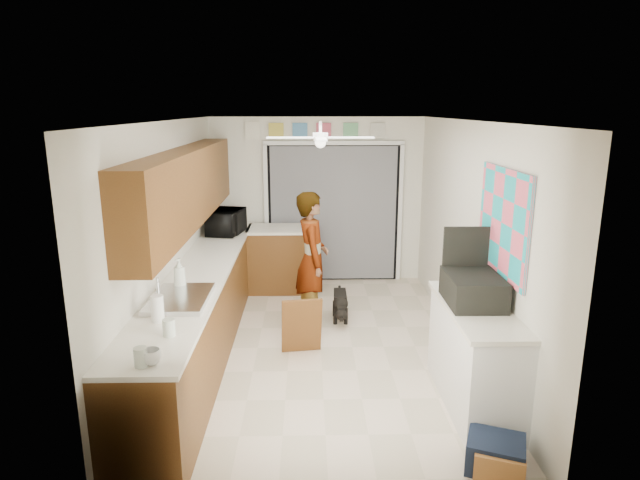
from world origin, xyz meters
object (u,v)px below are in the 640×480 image
object	(u,v)px
soap_bottle	(179,274)
navy_crate	(495,454)
suitcase	(473,289)
paper_towel_roll	(157,309)
man	(312,260)
cup	(151,357)
dog	(340,305)
cardboard_box	(499,463)
microwave	(226,222)

from	to	relation	value
soap_bottle	navy_crate	world-z (taller)	soap_bottle
soap_bottle	suitcase	world-z (taller)	soap_bottle
paper_towel_roll	man	distance (m)	2.51
soap_bottle	cup	world-z (taller)	soap_bottle
navy_crate	dog	bearing A→B (deg)	108.69
paper_towel_roll	suitcase	size ratio (longest dim) A/B	0.36
paper_towel_roll	man	xyz separation A→B (m)	(1.27, 2.15, -0.22)
cardboard_box	navy_crate	bearing A→B (deg)	90.00
man	navy_crate	bearing A→B (deg)	-158.90
cup	man	distance (m)	3.11
navy_crate	microwave	bearing A→B (deg)	123.74
soap_bottle	paper_towel_roll	xyz separation A→B (m)	(0.00, -0.79, -0.04)
suitcase	dog	bearing A→B (deg)	119.43
cup	man	world-z (taller)	man
cup	cardboard_box	xyz separation A→B (m)	(2.45, 0.02, -0.88)
suitcase	paper_towel_roll	bearing A→B (deg)	-171.91
suitcase	man	distance (m)	2.29
navy_crate	paper_towel_roll	bearing A→B (deg)	166.06
microwave	cup	world-z (taller)	microwave
cup	man	bearing A→B (deg)	69.05
microwave	suitcase	world-z (taller)	microwave
cup	dog	distance (m)	3.44
man	soap_bottle	bearing A→B (deg)	132.39
microwave	navy_crate	world-z (taller)	microwave
soap_bottle	cardboard_box	distance (m)	3.18
microwave	cup	bearing A→B (deg)	-168.28
suitcase	cardboard_box	world-z (taller)	suitcase
microwave	soap_bottle	size ratio (longest dim) A/B	1.94
cardboard_box	dog	world-z (taller)	dog
soap_bottle	cup	size ratio (longest dim) A/B	2.27
paper_towel_roll	suitcase	world-z (taller)	suitcase
soap_bottle	cup	xyz separation A→B (m)	(0.16, -1.54, -0.10)
cardboard_box	man	size ratio (longest dim) A/B	0.21
suitcase	cardboard_box	size ratio (longest dim) A/B	1.75
paper_towel_roll	man	world-z (taller)	man
soap_bottle	suitcase	size ratio (longest dim) A/B	0.50
suitcase	soap_bottle	bearing A→B (deg)	171.26
microwave	suitcase	size ratio (longest dim) A/B	0.98
microwave	soap_bottle	distance (m)	2.32
cup	suitcase	world-z (taller)	suitcase
soap_bottle	man	xyz separation A→B (m)	(1.27, 1.36, -0.26)
navy_crate	cup	bearing A→B (deg)	-177.63
suitcase	navy_crate	bearing A→B (deg)	-93.49
microwave	navy_crate	xyz separation A→B (m)	(2.51, -3.76, -0.98)
paper_towel_roll	navy_crate	xyz separation A→B (m)	(2.61, -0.65, -0.93)
microwave	cup	size ratio (longest dim) A/B	4.42
cup	dog	size ratio (longest dim) A/B	0.26
paper_towel_roll	suitcase	xyz separation A→B (m)	(2.68, 0.36, 0.02)
cup	suitcase	size ratio (longest dim) A/B	0.22
navy_crate	dog	size ratio (longest dim) A/B	0.78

